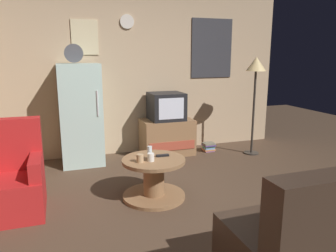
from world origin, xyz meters
The scene contains 13 objects.
ground_plane centered at (0.00, 0.00, 0.00)m, with size 12.00×12.00×0.00m, color #4C3828.
wall_with_art centered at (0.01, 2.45, 1.39)m, with size 5.20×0.12×2.78m.
fridge centered at (-0.91, 2.07, 0.75)m, with size 0.60×0.62×1.77m.
tv_stand centered at (0.46, 2.09, 0.29)m, with size 0.84×0.53×0.58m.
crt_tv centered at (0.45, 2.09, 0.80)m, with size 0.54×0.51×0.44m.
standing_lamp centered at (1.81, 1.65, 1.36)m, with size 0.32×0.32×1.59m.
coffee_table centered at (-0.23, 0.53, 0.23)m, with size 0.72×0.72×0.47m.
wine_glass centered at (-0.27, 0.53, 0.54)m, with size 0.05×0.05×0.15m, color silver.
mug_ceramic_white centered at (-0.28, 0.46, 0.51)m, with size 0.08×0.08×0.09m, color silver.
mug_ceramic_tan centered at (-0.40, 0.46, 0.51)m, with size 0.08×0.08×0.09m, color tan.
remote_control centered at (-0.11, 0.58, 0.48)m, with size 0.15×0.04×0.02m, color black.
armchair centered at (-1.75, 0.68, 0.34)m, with size 0.68×0.68×0.96m.
book_stack centered at (1.19, 2.01, 0.08)m, with size 0.20×0.18×0.15m.
Camera 1 is at (-1.21, -2.82, 1.61)m, focal length 34.56 mm.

